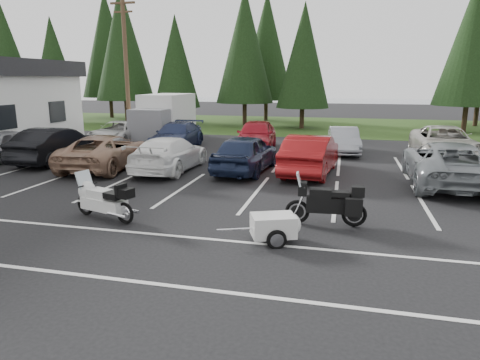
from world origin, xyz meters
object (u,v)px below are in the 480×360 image
car_far_2 (256,135)px  car_far_4 (444,143)px  touring_motorcycle (103,196)px  adventure_motorcycle (326,199)px  car_near_0 (10,144)px  car_near_6 (447,163)px  car_near_3 (170,154)px  car_far_0 (118,133)px  cargo_trailer (273,228)px  car_near_1 (56,145)px  car_near_5 (310,154)px  car_far_1 (177,136)px  car_far_3 (344,140)px  utility_pole (126,65)px  car_near_4 (246,153)px  car_near_2 (106,151)px  box_truck (162,118)px

car_far_2 → car_far_4: (9.54, -0.36, -0.04)m
touring_motorcycle → adventure_motorcycle: 6.10m
car_near_0 → car_near_6: car_near_6 is taller
car_near_3 → car_far_0: size_ratio=1.02×
car_near_3 → cargo_trailer: (5.67, -7.17, -0.38)m
car_near_1 → car_near_3: (6.00, -0.56, -0.09)m
adventure_motorcycle → car_near_5: bearing=94.9°
car_far_1 → car_near_1: bearing=-130.3°
car_near_6 → car_far_2: size_ratio=1.20×
cargo_trailer → car_far_3: bearing=61.8°
utility_pole → car_far_4: size_ratio=1.58×
car_near_0 → car_far_4: bearing=-163.7°
car_near_6 → car_far_4: size_ratio=1.03×
car_far_1 → car_far_2: size_ratio=1.04×
car_near_3 → car_far_2: size_ratio=1.03×
car_near_4 → car_far_0: (-9.35, 6.08, -0.12)m
car_far_0 → touring_motorcycle: car_far_0 is taller
car_far_1 → adventure_motorcycle: (8.81, -11.33, -0.01)m
car_near_1 → cargo_trailer: size_ratio=3.34×
utility_pole → touring_motorcycle: utility_pole is taller
car_near_3 → car_far_4: 13.40m
car_far_4 → cargo_trailer: car_far_4 is taller
car_near_2 → adventure_motorcycle: 11.17m
cargo_trailer → car_far_1: bearing=98.9°
car_near_2 → car_near_4: (6.14, 0.69, 0.06)m
car_near_0 → car_near_6: bearing=-179.8°
car_far_2 → car_far_4: size_ratio=0.86×
car_near_5 → car_far_3: size_ratio=1.20×
car_near_5 → car_far_2: car_far_2 is taller
car_far_2 → utility_pole: bearing=163.7°
car_near_2 → car_near_6: (13.88, 0.24, 0.06)m
car_near_5 → car_far_1: bearing=-26.5°
cargo_trailer → car_far_2: bearing=81.5°
utility_pole → touring_motorcycle: 16.77m
car_far_0 → car_near_0: bearing=-114.3°
touring_motorcycle → cargo_trailer: 4.91m
car_far_4 → touring_motorcycle: 16.81m
cargo_trailer → car_near_6: bearing=32.1°
car_near_0 → car_near_6: size_ratio=0.75×
car_near_2 → touring_motorcycle: 7.43m
box_truck → cargo_trailer: 18.64m
utility_pole → box_truck: size_ratio=1.61×
car_near_6 → car_far_4: bearing=-99.4°
car_near_0 → car_near_2: 5.76m
car_near_0 → utility_pole: bearing=-106.3°
car_near_2 → cargo_trailer: 11.10m
utility_pole → touring_motorcycle: (6.97, -14.72, -4.03)m
utility_pole → car_near_5: bearing=-31.3°
car_near_1 → car_near_0: bearing=-3.4°
car_far_2 → cargo_trailer: size_ratio=3.26×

